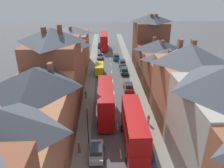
{
  "coord_description": "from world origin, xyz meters",
  "views": [
    {
      "loc": [
        -2.01,
        -10.13,
        19.79
      ],
      "look_at": [
        -0.34,
        31.61,
        1.22
      ],
      "focal_mm": 35.0,
      "sensor_mm": 36.0,
      "label": 1
    }
  ],
  "objects_px": {
    "car_mid_black": "(100,56)",
    "car_far_grey": "(129,87)",
    "car_mid_white": "(116,57)",
    "car_near_silver": "(124,70)",
    "double_decker_bus_far_approaching": "(104,41)",
    "street_lamp": "(88,124)",
    "car_parked_left_b": "(147,155)",
    "car_parked_right_b": "(122,63)",
    "pedestrian_mid_left": "(149,119)",
    "pedestrian_near_right": "(79,147)",
    "pedestrian_mid_right": "(86,94)",
    "double_decker_bus_mid_street": "(134,129)",
    "delivery_van": "(99,69)",
    "double_decker_bus_lead": "(106,101)",
    "car_parked_left_a": "(137,120)",
    "car_near_blue": "(100,45)",
    "car_parked_right_a": "(97,151)"
  },
  "relations": [
    {
      "from": "double_decker_bus_far_approaching",
      "to": "car_mid_black",
      "type": "xyz_separation_m",
      "value": [
        -1.29,
        -11.02,
        -2.02
      ]
    },
    {
      "from": "car_mid_black",
      "to": "pedestrian_near_right",
      "type": "distance_m",
      "value": 41.78
    },
    {
      "from": "car_mid_black",
      "to": "car_far_grey",
      "type": "xyz_separation_m",
      "value": [
        6.2,
        -23.13,
        0.04
      ]
    },
    {
      "from": "car_mid_white",
      "to": "pedestrian_near_right",
      "type": "xyz_separation_m",
      "value": [
        -7.14,
        -40.08,
        0.21
      ]
    },
    {
      "from": "car_parked_left_a",
      "to": "car_far_grey",
      "type": "xyz_separation_m",
      "value": [
        -0.0,
        12.48,
        -0.02
      ]
    },
    {
      "from": "car_near_blue",
      "to": "car_parked_right_b",
      "type": "relative_size",
      "value": 0.95
    },
    {
      "from": "car_far_grey",
      "to": "pedestrian_mid_left",
      "type": "height_order",
      "value": "pedestrian_mid_left"
    },
    {
      "from": "car_mid_black",
      "to": "car_mid_white",
      "type": "relative_size",
      "value": 0.94
    },
    {
      "from": "car_near_silver",
      "to": "car_parked_right_a",
      "type": "distance_m",
      "value": 29.76
    },
    {
      "from": "car_parked_left_a",
      "to": "pedestrian_near_right",
      "type": "bearing_deg",
      "value": -144.09
    },
    {
      "from": "delivery_van",
      "to": "pedestrian_near_right",
      "type": "relative_size",
      "value": 3.23
    },
    {
      "from": "double_decker_bus_lead",
      "to": "pedestrian_near_right",
      "type": "height_order",
      "value": "double_decker_bus_lead"
    },
    {
      "from": "pedestrian_mid_right",
      "to": "street_lamp",
      "type": "height_order",
      "value": "street_lamp"
    },
    {
      "from": "car_parked_left_a",
      "to": "car_parked_left_b",
      "type": "distance_m",
      "value": 7.69
    },
    {
      "from": "car_parked_left_b",
      "to": "car_mid_white",
      "type": "relative_size",
      "value": 1.08
    },
    {
      "from": "car_near_silver",
      "to": "car_far_grey",
      "type": "distance_m",
      "value": 9.94
    },
    {
      "from": "pedestrian_mid_right",
      "to": "car_parked_right_b",
      "type": "bearing_deg",
      "value": 65.74
    },
    {
      "from": "car_parked_right_b",
      "to": "pedestrian_mid_right",
      "type": "bearing_deg",
      "value": -114.26
    },
    {
      "from": "car_parked_left_a",
      "to": "car_mid_white",
      "type": "xyz_separation_m",
      "value": [
        -1.3,
        33.97,
        -0.03
      ]
    },
    {
      "from": "pedestrian_mid_right",
      "to": "double_decker_bus_mid_street",
      "type": "bearing_deg",
      "value": -62.29
    },
    {
      "from": "car_parked_right_a",
      "to": "car_mid_black",
      "type": "height_order",
      "value": "car_parked_right_a"
    },
    {
      "from": "delivery_van",
      "to": "street_lamp",
      "type": "bearing_deg",
      "value": -92.47
    },
    {
      "from": "car_mid_black",
      "to": "pedestrian_near_right",
      "type": "bearing_deg",
      "value": -93.07
    },
    {
      "from": "car_near_silver",
      "to": "car_parked_left_b",
      "type": "xyz_separation_m",
      "value": [
        0.0,
        -30.1,
        -0.01
      ]
    },
    {
      "from": "street_lamp",
      "to": "car_near_silver",
      "type": "bearing_deg",
      "value": 74.56
    },
    {
      "from": "car_near_blue",
      "to": "pedestrian_mid_left",
      "type": "relative_size",
      "value": 2.44
    },
    {
      "from": "double_decker_bus_lead",
      "to": "car_near_silver",
      "type": "distance_m",
      "value": 20.26
    },
    {
      "from": "car_near_blue",
      "to": "street_lamp",
      "type": "xyz_separation_m",
      "value": [
        -1.15,
        -52.83,
        2.39
      ]
    },
    {
      "from": "car_mid_black",
      "to": "car_parked_right_b",
      "type": "distance_m",
      "value": 9.6
    },
    {
      "from": "car_mid_white",
      "to": "pedestrian_mid_right",
      "type": "bearing_deg",
      "value": -106.46
    },
    {
      "from": "pedestrian_mid_left",
      "to": "pedestrian_near_right",
      "type": "bearing_deg",
      "value": -148.5
    },
    {
      "from": "double_decker_bus_mid_street",
      "to": "street_lamp",
      "type": "relative_size",
      "value": 1.96
    },
    {
      "from": "car_parked_right_b",
      "to": "double_decker_bus_mid_street",
      "type": "bearing_deg",
      "value": -92.26
    },
    {
      "from": "pedestrian_mid_left",
      "to": "car_far_grey",
      "type": "bearing_deg",
      "value": 98.02
    },
    {
      "from": "car_far_grey",
      "to": "street_lamp",
      "type": "height_order",
      "value": "street_lamp"
    },
    {
      "from": "double_decker_bus_lead",
      "to": "car_far_grey",
      "type": "distance_m",
      "value": 10.98
    },
    {
      "from": "double_decker_bus_far_approaching",
      "to": "street_lamp",
      "type": "bearing_deg",
      "value": -92.75
    },
    {
      "from": "car_mid_black",
      "to": "car_far_grey",
      "type": "bearing_deg",
      "value": -74.99
    },
    {
      "from": "car_mid_white",
      "to": "street_lamp",
      "type": "relative_size",
      "value": 0.74
    },
    {
      "from": "car_parked_left_b",
      "to": "double_decker_bus_mid_street",
      "type": "bearing_deg",
      "value": 115.16
    },
    {
      "from": "car_mid_black",
      "to": "pedestrian_mid_right",
      "type": "relative_size",
      "value": 2.37
    },
    {
      "from": "car_parked_left_b",
      "to": "pedestrian_mid_right",
      "type": "relative_size",
      "value": 2.72
    },
    {
      "from": "car_mid_white",
      "to": "car_near_silver",
      "type": "bearing_deg",
      "value": -83.58
    },
    {
      "from": "double_decker_bus_mid_street",
      "to": "double_decker_bus_lead",
      "type": "bearing_deg",
      "value": 114.88
    },
    {
      "from": "car_mid_black",
      "to": "car_near_blue",
      "type": "bearing_deg",
      "value": 90.0
    },
    {
      "from": "car_near_silver",
      "to": "car_parked_left_b",
      "type": "height_order",
      "value": "car_near_silver"
    },
    {
      "from": "car_near_blue",
      "to": "car_parked_right_b",
      "type": "bearing_deg",
      "value": -73.06
    },
    {
      "from": "car_parked_left_a",
      "to": "car_parked_right_a",
      "type": "bearing_deg",
      "value": -132.82
    },
    {
      "from": "double_decker_bus_far_approaching",
      "to": "double_decker_bus_lead",
      "type": "bearing_deg",
      "value": -90.0
    },
    {
      "from": "double_decker_bus_mid_street",
      "to": "car_parked_right_a",
      "type": "relative_size",
      "value": 2.66
    }
  ]
}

